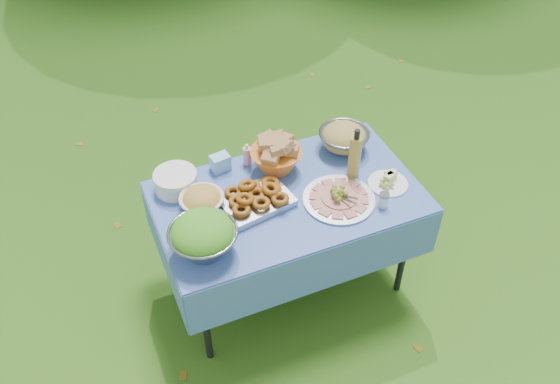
{
  "coord_description": "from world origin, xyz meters",
  "views": [
    {
      "loc": [
        -0.97,
        -2.17,
        3.02
      ],
      "look_at": [
        -0.05,
        0.0,
        0.81
      ],
      "focal_mm": 38.0,
      "sensor_mm": 36.0,
      "label": 1
    }
  ],
  "objects_px": {
    "plate_stack": "(176,181)",
    "charcuterie_platter": "(339,194)",
    "salad_bowl": "(203,236)",
    "picnic_table": "(287,242)",
    "oil_bottle": "(355,153)",
    "pasta_bowl_steel": "(344,137)",
    "bread_bowl": "(276,155)"
  },
  "relations": [
    {
      "from": "picnic_table",
      "to": "bread_bowl",
      "type": "bearing_deg",
      "value": 83.22
    },
    {
      "from": "picnic_table",
      "to": "plate_stack",
      "type": "xyz_separation_m",
      "value": [
        -0.55,
        0.3,
        0.44
      ]
    },
    {
      "from": "bread_bowl",
      "to": "charcuterie_platter",
      "type": "relative_size",
      "value": 0.75
    },
    {
      "from": "oil_bottle",
      "to": "plate_stack",
      "type": "bearing_deg",
      "value": 163.77
    },
    {
      "from": "salad_bowl",
      "to": "plate_stack",
      "type": "distance_m",
      "value": 0.51
    },
    {
      "from": "salad_bowl",
      "to": "plate_stack",
      "type": "xyz_separation_m",
      "value": [
        -0.0,
        0.51,
        -0.06
      ]
    },
    {
      "from": "salad_bowl",
      "to": "pasta_bowl_steel",
      "type": "height_order",
      "value": "salad_bowl"
    },
    {
      "from": "picnic_table",
      "to": "plate_stack",
      "type": "distance_m",
      "value": 0.76
    },
    {
      "from": "pasta_bowl_steel",
      "to": "oil_bottle",
      "type": "relative_size",
      "value": 0.93
    },
    {
      "from": "salad_bowl",
      "to": "oil_bottle",
      "type": "height_order",
      "value": "oil_bottle"
    },
    {
      "from": "pasta_bowl_steel",
      "to": "oil_bottle",
      "type": "height_order",
      "value": "oil_bottle"
    },
    {
      "from": "salad_bowl",
      "to": "pasta_bowl_steel",
      "type": "relative_size",
      "value": 1.16
    },
    {
      "from": "picnic_table",
      "to": "oil_bottle",
      "type": "bearing_deg",
      "value": 2.51
    },
    {
      "from": "salad_bowl",
      "to": "oil_bottle",
      "type": "bearing_deg",
      "value": 13.23
    },
    {
      "from": "plate_stack",
      "to": "charcuterie_platter",
      "type": "distance_m",
      "value": 0.91
    },
    {
      "from": "pasta_bowl_steel",
      "to": "charcuterie_platter",
      "type": "relative_size",
      "value": 0.75
    },
    {
      "from": "plate_stack",
      "to": "pasta_bowl_steel",
      "type": "height_order",
      "value": "pasta_bowl_steel"
    },
    {
      "from": "picnic_table",
      "to": "oil_bottle",
      "type": "relative_size",
      "value": 4.59
    },
    {
      "from": "plate_stack",
      "to": "bread_bowl",
      "type": "relative_size",
      "value": 0.81
    },
    {
      "from": "plate_stack",
      "to": "pasta_bowl_steel",
      "type": "distance_m",
      "value": 1.03
    },
    {
      "from": "bread_bowl",
      "to": "oil_bottle",
      "type": "distance_m",
      "value": 0.45
    },
    {
      "from": "oil_bottle",
      "to": "pasta_bowl_steel",
      "type": "bearing_deg",
      "value": 75.48
    },
    {
      "from": "picnic_table",
      "to": "charcuterie_platter",
      "type": "relative_size",
      "value": 3.67
    },
    {
      "from": "charcuterie_platter",
      "to": "salad_bowl",
      "type": "bearing_deg",
      "value": -175.24
    },
    {
      "from": "picnic_table",
      "to": "pasta_bowl_steel",
      "type": "height_order",
      "value": "pasta_bowl_steel"
    },
    {
      "from": "bread_bowl",
      "to": "pasta_bowl_steel",
      "type": "relative_size",
      "value": 1.01
    },
    {
      "from": "picnic_table",
      "to": "plate_stack",
      "type": "bearing_deg",
      "value": 151.51
    },
    {
      "from": "pasta_bowl_steel",
      "to": "bread_bowl",
      "type": "bearing_deg",
      "value": -177.58
    },
    {
      "from": "oil_bottle",
      "to": "salad_bowl",
      "type": "bearing_deg",
      "value": -166.77
    },
    {
      "from": "charcuterie_platter",
      "to": "oil_bottle",
      "type": "height_order",
      "value": "oil_bottle"
    },
    {
      "from": "pasta_bowl_steel",
      "to": "picnic_table",
      "type": "bearing_deg",
      "value": -151.46
    },
    {
      "from": "salad_bowl",
      "to": "charcuterie_platter",
      "type": "relative_size",
      "value": 0.87
    }
  ]
}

